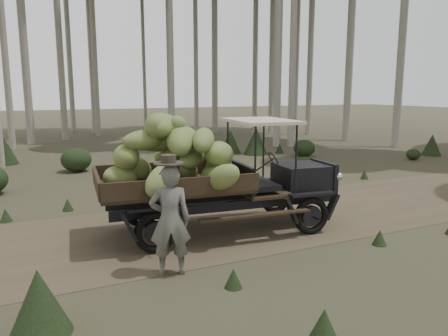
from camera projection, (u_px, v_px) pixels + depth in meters
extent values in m
plane|color=#473D2B|center=(278.00, 216.00, 10.05)|extent=(120.00, 120.00, 0.00)
cube|color=brown|center=(278.00, 216.00, 10.04)|extent=(70.00, 4.00, 0.01)
cube|color=black|center=(301.00, 177.00, 9.43)|extent=(1.11, 1.06, 0.56)
cube|color=black|center=(323.00, 175.00, 9.62)|extent=(0.21, 1.02, 0.63)
cube|color=black|center=(240.00, 177.00, 8.95)|extent=(0.23, 1.42, 0.56)
cube|color=#38281C|center=(173.00, 186.00, 8.51)|extent=(3.01, 2.11, 0.08)
cube|color=#38281C|center=(163.00, 169.00, 9.32)|extent=(2.82, 0.36, 0.32)
cube|color=#38281C|center=(184.00, 187.00, 7.63)|extent=(2.82, 0.36, 0.32)
cube|color=#38281C|center=(97.00, 182.00, 8.01)|extent=(0.25, 1.82, 0.32)
cube|color=beige|center=(260.00, 121.00, 8.89)|extent=(1.34, 1.83, 0.06)
cube|color=black|center=(218.00, 197.00, 9.28)|extent=(4.64, 0.60, 0.18)
cube|color=black|center=(230.00, 206.00, 8.57)|extent=(4.64, 0.60, 0.18)
torus|color=black|center=(276.00, 197.00, 10.23)|extent=(0.78, 0.22, 0.77)
torus|color=black|center=(311.00, 216.00, 8.73)|extent=(0.78, 0.22, 0.77)
torus|color=black|center=(141.00, 209.00, 9.21)|extent=(0.78, 0.22, 0.77)
torus|color=black|center=(156.00, 233.00, 7.70)|extent=(0.78, 0.22, 0.77)
sphere|color=beige|center=(316.00, 169.00, 10.06)|extent=(0.18, 0.18, 0.18)
sphere|color=beige|center=(339.00, 177.00, 9.21)|extent=(0.18, 0.18, 0.18)
ellipsoid|color=olive|center=(218.00, 177.00, 8.28)|extent=(0.77, 0.92, 0.48)
ellipsoid|color=olive|center=(219.00, 154.00, 8.37)|extent=(1.00, 0.99, 0.63)
ellipsoid|color=olive|center=(157.00, 141.00, 8.50)|extent=(0.89, 0.87, 0.52)
ellipsoid|color=olive|center=(164.00, 126.00, 8.14)|extent=(0.69, 0.86, 0.50)
ellipsoid|color=olive|center=(188.00, 171.00, 8.98)|extent=(0.70, 0.83, 0.51)
ellipsoid|color=olive|center=(126.00, 157.00, 8.20)|extent=(0.70, 0.84, 0.57)
ellipsoid|color=olive|center=(203.00, 140.00, 8.19)|extent=(0.81, 1.01, 0.59)
ellipsoid|color=olive|center=(159.00, 125.00, 8.38)|extent=(0.54, 0.86, 0.51)
ellipsoid|color=olive|center=(137.00, 169.00, 8.79)|extent=(0.94, 0.85, 0.68)
ellipsoid|color=olive|center=(192.00, 158.00, 8.54)|extent=(0.87, 0.87, 0.51)
ellipsoid|color=olive|center=(180.00, 140.00, 8.12)|extent=(0.80, 1.08, 0.78)
ellipsoid|color=olive|center=(174.00, 127.00, 8.29)|extent=(0.47, 0.83, 0.65)
ellipsoid|color=olive|center=(219.00, 166.00, 9.01)|extent=(0.69, 0.76, 0.52)
ellipsoid|color=olive|center=(193.00, 151.00, 9.09)|extent=(0.87, 0.75, 0.57)
ellipsoid|color=olive|center=(187.00, 138.00, 8.33)|extent=(0.41, 0.79, 0.65)
ellipsoid|color=olive|center=(165.00, 126.00, 8.23)|extent=(0.96, 0.93, 0.68)
ellipsoid|color=olive|center=(216.00, 172.00, 8.56)|extent=(0.48, 0.82, 0.68)
ellipsoid|color=olive|center=(168.00, 154.00, 8.96)|extent=(0.76, 0.85, 0.62)
ellipsoid|color=olive|center=(144.00, 140.00, 8.15)|extent=(0.89, 0.52, 0.40)
ellipsoid|color=olive|center=(158.00, 127.00, 8.22)|extent=(0.80, 1.01, 0.67)
ellipsoid|color=olive|center=(120.00, 178.00, 8.23)|extent=(0.94, 0.81, 0.62)
ellipsoid|color=olive|center=(171.00, 152.00, 8.82)|extent=(0.67, 0.91, 0.57)
ellipsoid|color=olive|center=(161.00, 180.00, 7.42)|extent=(0.98, 0.86, 0.77)
ellipsoid|color=olive|center=(223.00, 177.00, 7.79)|extent=(0.77, 0.93, 0.71)
imported|color=#5D5C55|center=(170.00, 220.00, 6.76)|extent=(0.73, 0.59, 1.75)
cylinder|color=#352D25|center=(169.00, 163.00, 6.61)|extent=(0.58, 0.58, 0.02)
cylinder|color=#352D25|center=(169.00, 159.00, 6.60)|extent=(0.29, 0.29, 0.14)
cylinder|color=#B2AD9E|center=(21.00, 7.00, 22.19)|extent=(0.42, 0.42, 14.05)
cylinder|color=#B2AD9E|center=(312.00, 1.00, 27.17)|extent=(0.39, 0.39, 16.63)
cylinder|color=#B2AD9E|center=(90.00, 18.00, 27.79)|extent=(0.40, 0.40, 14.70)
cylinder|color=#B2AD9E|center=(299.00, 7.00, 30.32)|extent=(0.26, 0.26, 17.09)
cylinder|color=#B2AD9E|center=(281.00, 16.00, 30.15)|extent=(0.31, 0.31, 15.79)
cylinder|color=#B2AD9E|center=(273.00, 7.00, 28.34)|extent=(0.37, 0.37, 16.28)
ellipsoid|color=#233319|center=(304.00, 148.00, 18.88)|extent=(0.93, 0.93, 0.74)
ellipsoid|color=#233319|center=(413.00, 154.00, 18.12)|extent=(0.58, 0.58, 0.46)
cone|color=#233319|center=(280.00, 148.00, 20.06)|extent=(0.40, 0.40, 0.45)
cone|color=#233319|center=(256.00, 141.00, 19.53)|extent=(1.09, 1.09, 1.21)
ellipsoid|color=#233319|center=(196.00, 152.00, 16.87)|extent=(1.21, 1.21, 0.97)
ellipsoid|color=#233319|center=(304.00, 163.00, 15.81)|extent=(0.60, 0.60, 0.48)
cone|color=#233319|center=(432.00, 145.00, 19.28)|extent=(0.85, 0.85, 0.94)
cone|color=#233319|center=(230.00, 142.00, 19.90)|extent=(0.98, 0.98, 1.09)
ellipsoid|color=#233319|center=(186.00, 150.00, 17.03)|extent=(1.32, 1.32, 1.06)
ellipsoid|color=#233319|center=(76.00, 160.00, 15.46)|extent=(1.06, 1.06, 0.85)
cone|color=#233319|center=(5.00, 151.00, 16.96)|extent=(0.95, 0.95, 1.06)
ellipsoid|color=#233319|center=(146.00, 174.00, 13.67)|extent=(0.62, 0.62, 0.50)
cone|color=#233319|center=(193.00, 154.00, 17.21)|extent=(0.69, 0.69, 0.76)
cone|color=#233319|center=(39.00, 302.00, 5.14)|extent=(0.73, 0.73, 0.81)
cone|color=#233319|center=(380.00, 237.00, 8.16)|extent=(0.27, 0.27, 0.30)
cone|color=#233319|center=(111.00, 196.00, 11.31)|extent=(0.27, 0.27, 0.30)
cone|color=#233319|center=(6.00, 215.00, 9.61)|extent=(0.27, 0.27, 0.30)
cone|color=#233319|center=(302.00, 180.00, 13.33)|extent=(0.27, 0.27, 0.30)
cone|color=#233319|center=(317.00, 177.00, 13.73)|extent=(0.27, 0.27, 0.30)
cone|color=#233319|center=(275.00, 180.00, 13.28)|extent=(0.27, 0.27, 0.30)
cone|color=#233319|center=(123.00, 204.00, 10.59)|extent=(0.27, 0.27, 0.30)
cone|color=#233319|center=(219.00, 189.00, 12.17)|extent=(0.27, 0.27, 0.30)
cone|color=#233319|center=(233.00, 278.00, 6.39)|extent=(0.27, 0.27, 0.30)
cone|color=#233319|center=(68.00, 205.00, 10.48)|extent=(0.27, 0.27, 0.30)
cone|color=#233319|center=(171.00, 192.00, 11.80)|extent=(0.27, 0.27, 0.30)
cone|color=#233319|center=(364.00, 175.00, 14.21)|extent=(0.27, 0.27, 0.30)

